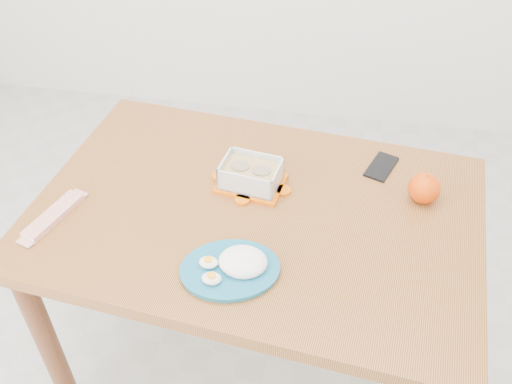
% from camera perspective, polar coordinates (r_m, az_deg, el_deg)
% --- Properties ---
extents(dining_table, '(1.24, 0.90, 0.75)m').
position_cam_1_polar(dining_table, '(1.57, -0.00, -4.44)').
color(dining_table, '#A8662F').
rests_on(dining_table, ground).
extents(food_container, '(0.20, 0.16, 0.08)m').
position_cam_1_polar(food_container, '(1.55, -0.53, 1.74)').
color(food_container, '#EB6107').
rests_on(food_container, dining_table).
extents(orange_fruit, '(0.08, 0.08, 0.08)m').
position_cam_1_polar(orange_fruit, '(1.56, 16.48, 0.38)').
color(orange_fruit, '#E45104').
rests_on(orange_fruit, dining_table).
extents(rice_plate, '(0.29, 0.29, 0.06)m').
position_cam_1_polar(rice_plate, '(1.34, -2.20, -7.36)').
color(rice_plate, '#186687').
rests_on(rice_plate, dining_table).
extents(candy_bar, '(0.10, 0.19, 0.02)m').
position_cam_1_polar(candy_bar, '(1.56, -19.61, -2.25)').
color(candy_bar, red).
rests_on(candy_bar, dining_table).
extents(smartphone, '(0.10, 0.14, 0.01)m').
position_cam_1_polar(smartphone, '(1.66, 12.43, 2.49)').
color(smartphone, black).
rests_on(smartphone, dining_table).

